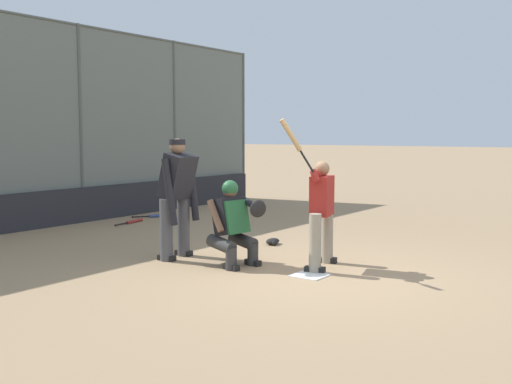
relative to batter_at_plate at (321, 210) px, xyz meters
name	(u,v)px	position (x,y,z in m)	size (l,w,h in m)	color
ground_plane	(310,276)	(0.51, 0.13, -0.82)	(160.00, 160.00, 0.00)	#9E7F5B
home_plate_marker	(310,275)	(0.51, 0.13, -0.81)	(0.43, 0.43, 0.01)	white
backstop_fence	(19,118)	(0.51, -6.41, 1.36)	(14.46, 0.08, 4.18)	#515651
padding_wall	(26,212)	(0.51, -6.31, -0.45)	(14.10, 0.18, 0.73)	#28282D
batter_at_plate	(321,210)	(0.00, 0.00, 0.00)	(1.08, 0.55, 2.09)	gray
catcher_behind_plate	(234,222)	(0.62, -1.06, -0.18)	(0.67, 0.82, 1.22)	#333333
umpire_home	(177,194)	(0.72, -2.07, 0.16)	(0.73, 0.49, 1.81)	#4C4C51
spare_bat_by_padding	(133,222)	(-1.35, -5.31, -0.78)	(0.91, 0.22, 0.07)	black
spare_bat_third_base_side	(157,216)	(-2.28, -5.53, -0.78)	(0.77, 0.53, 0.07)	black
fielding_glove_on_dirt	(273,241)	(-1.06, -1.53, -0.76)	(0.30, 0.23, 0.11)	black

